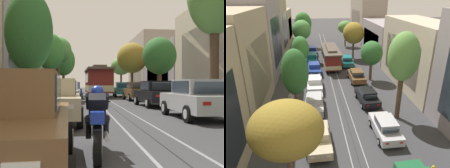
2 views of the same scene
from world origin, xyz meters
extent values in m
plane|color=#38383A|center=(0.00, 22.63, 0.00)|extent=(160.00, 160.00, 0.00)
cube|color=gray|center=(-0.53, 26.29, 0.01)|extent=(0.08, 64.58, 0.01)
cube|color=gray|center=(0.53, 26.29, 0.01)|extent=(0.08, 64.58, 0.01)
cube|color=black|center=(0.00, 26.29, 0.00)|extent=(0.03, 64.58, 0.01)
cube|color=#2D3842|center=(-7.85, 26.29, 4.90)|extent=(0.04, 7.92, 6.53)
cube|color=tan|center=(-9.88, 37.61, 5.35)|extent=(4.10, 11.02, 10.71)
cube|color=#2D3842|center=(-7.85, 37.61, 4.82)|extent=(0.04, 7.92, 6.42)
cube|color=tan|center=(-10.20, 48.93, 3.85)|extent=(4.75, 11.02, 7.70)
cube|color=#2D3842|center=(-7.85, 48.93, 3.46)|extent=(0.04, 7.92, 4.62)
cube|color=#2D3842|center=(7.85, 19.22, 3.69)|extent=(0.04, 9.90, 4.92)
cube|color=gray|center=(10.63, 33.36, 3.20)|extent=(5.61, 13.85, 6.41)
cube|color=#2D3842|center=(7.85, 33.36, 2.88)|extent=(0.04, 9.90, 3.84)
cube|color=gray|center=(10.49, 47.51, 4.95)|extent=(5.32, 13.85, 9.90)
cube|color=#2D3842|center=(7.85, 47.51, 4.46)|extent=(0.04, 9.90, 5.94)
cube|color=brown|center=(-2.93, 2.48, 0.65)|extent=(1.98, 4.37, 0.66)
cube|color=brown|center=(-2.94, 2.63, 1.28)|extent=(1.56, 2.13, 0.60)
cube|color=#2D3842|center=(-2.99, 3.81, 1.26)|extent=(1.30, 0.25, 0.45)
cube|color=#2D3842|center=(-2.19, 2.66, 1.28)|extent=(0.11, 1.81, 0.47)
cube|color=#B21414|center=(-2.47, 4.66, 0.75)|extent=(0.28, 0.05, 0.12)
cube|color=#B21414|center=(-3.58, 4.61, 0.75)|extent=(0.28, 0.05, 0.12)
cylinder|color=black|center=(-2.11, 3.85, 0.32)|extent=(0.23, 0.65, 0.64)
cylinder|color=silver|center=(-2.00, 3.85, 0.32)|extent=(0.03, 0.35, 0.35)
cube|color=#C1B28E|center=(-2.78, 8.36, 0.65)|extent=(1.90, 4.34, 0.66)
cube|color=#C1B28E|center=(-2.78, 8.51, 1.28)|extent=(1.52, 2.10, 0.60)
cube|color=#2D3842|center=(-2.76, 7.67, 1.26)|extent=(1.34, 0.25, 0.47)
cube|color=#2D3842|center=(-2.81, 9.69, 1.26)|extent=(1.30, 0.23, 0.45)
cube|color=#2D3842|center=(-2.03, 8.52, 1.28)|extent=(0.07, 1.81, 0.47)
cube|color=#2D3842|center=(-3.53, 8.49, 1.28)|extent=(0.07, 1.81, 0.47)
cube|color=white|center=(-2.17, 6.21, 0.75)|extent=(0.28, 0.05, 0.14)
cube|color=#B21414|center=(-2.27, 10.53, 0.75)|extent=(0.28, 0.05, 0.12)
cube|color=white|center=(-3.29, 6.19, 0.75)|extent=(0.28, 0.05, 0.14)
cube|color=#B21414|center=(-3.38, 10.51, 0.75)|extent=(0.28, 0.05, 0.12)
cylinder|color=black|center=(-1.87, 7.05, 0.32)|extent=(0.21, 0.64, 0.64)
cylinder|color=silver|center=(-1.76, 7.05, 0.32)|extent=(0.03, 0.35, 0.35)
cylinder|color=black|center=(-3.63, 7.01, 0.32)|extent=(0.21, 0.64, 0.64)
cylinder|color=silver|center=(-3.74, 7.00, 0.32)|extent=(0.03, 0.35, 0.35)
cylinder|color=black|center=(-1.93, 9.71, 0.32)|extent=(0.21, 0.64, 0.64)
cylinder|color=silver|center=(-1.82, 9.71, 0.32)|extent=(0.03, 0.35, 0.35)
cylinder|color=black|center=(-3.69, 9.67, 0.32)|extent=(0.21, 0.64, 0.64)
cylinder|color=silver|center=(-3.80, 9.67, 0.32)|extent=(0.03, 0.35, 0.35)
cube|color=#B7B7BC|center=(-2.97, 14.12, 0.65)|extent=(1.95, 4.36, 0.66)
cube|color=#B7B7BC|center=(-2.96, 14.27, 1.28)|extent=(1.55, 2.11, 0.60)
cube|color=#2D3842|center=(-2.99, 13.43, 1.26)|extent=(1.34, 0.27, 0.47)
cube|color=#2D3842|center=(-2.92, 15.45, 1.26)|extent=(1.30, 0.24, 0.45)
cube|color=#2D3842|center=(-2.21, 14.24, 1.28)|extent=(0.09, 1.81, 0.47)
cube|color=#2D3842|center=(-3.71, 14.29, 1.28)|extent=(0.09, 1.81, 0.47)
cube|color=white|center=(-2.48, 11.94, 0.75)|extent=(0.28, 0.05, 0.14)
cube|color=#B21414|center=(-2.33, 16.25, 0.75)|extent=(0.28, 0.05, 0.12)
cube|color=white|center=(-3.60, 11.98, 0.75)|extent=(0.28, 0.05, 0.14)
cube|color=#B21414|center=(-3.45, 16.29, 0.75)|extent=(0.28, 0.05, 0.12)
cylinder|color=black|center=(-2.13, 12.75, 0.32)|extent=(0.22, 0.65, 0.64)
cylinder|color=silver|center=(-2.02, 12.75, 0.32)|extent=(0.03, 0.35, 0.35)
cylinder|color=black|center=(-3.89, 12.81, 0.32)|extent=(0.22, 0.65, 0.64)
cylinder|color=silver|center=(-4.00, 12.82, 0.32)|extent=(0.03, 0.35, 0.35)
cylinder|color=black|center=(-2.04, 15.42, 0.32)|extent=(0.22, 0.65, 0.64)
cylinder|color=silver|center=(-1.93, 15.41, 0.32)|extent=(0.03, 0.35, 0.35)
cylinder|color=black|center=(-3.80, 15.48, 0.32)|extent=(0.22, 0.65, 0.64)
cylinder|color=silver|center=(-3.91, 15.48, 0.32)|extent=(0.03, 0.35, 0.35)
cube|color=silver|center=(-2.80, 19.30, 0.65)|extent=(1.86, 4.33, 0.66)
cube|color=silver|center=(-2.80, 19.45, 1.28)|extent=(1.51, 2.08, 0.60)
cube|color=#2D3842|center=(-2.81, 18.62, 1.26)|extent=(1.34, 0.24, 0.47)
cube|color=#2D3842|center=(-2.78, 20.64, 1.26)|extent=(1.30, 0.22, 0.45)
cube|color=#2D3842|center=(-2.05, 19.44, 1.28)|extent=(0.06, 1.81, 0.47)
cube|color=#2D3842|center=(-3.54, 19.46, 1.28)|extent=(0.06, 1.81, 0.47)
cube|color=white|center=(-2.27, 17.14, 0.75)|extent=(0.28, 0.04, 0.14)
cube|color=#B21414|center=(-2.21, 21.45, 0.75)|extent=(0.28, 0.04, 0.12)
cube|color=white|center=(-3.39, 17.15, 0.75)|extent=(0.28, 0.04, 0.14)
cube|color=#B21414|center=(-3.32, 21.47, 0.75)|extent=(0.28, 0.04, 0.12)
cylinder|color=black|center=(-1.94, 17.96, 0.32)|extent=(0.21, 0.64, 0.64)
cylinder|color=silver|center=(-1.83, 17.96, 0.32)|extent=(0.03, 0.35, 0.35)
cylinder|color=black|center=(-3.70, 17.98, 0.32)|extent=(0.21, 0.64, 0.64)
cylinder|color=silver|center=(-3.81, 17.98, 0.32)|extent=(0.03, 0.35, 0.35)
cylinder|color=black|center=(-1.90, 20.62, 0.32)|extent=(0.21, 0.64, 0.64)
cylinder|color=silver|center=(-1.79, 20.62, 0.32)|extent=(0.03, 0.35, 0.35)
cylinder|color=black|center=(-3.66, 20.65, 0.32)|extent=(0.21, 0.64, 0.64)
cylinder|color=silver|center=(-3.77, 20.65, 0.32)|extent=(0.03, 0.35, 0.35)
cube|color=#233D93|center=(-2.72, 25.26, 0.65)|extent=(1.96, 4.37, 0.66)
cube|color=#233D93|center=(-2.72, 25.41, 1.28)|extent=(1.55, 2.12, 0.60)
cube|color=#2D3842|center=(-2.69, 24.58, 1.26)|extent=(1.34, 0.27, 0.47)
cube|color=#2D3842|center=(-2.77, 26.60, 1.26)|extent=(1.30, 0.25, 0.45)
cube|color=#2D3842|center=(-1.98, 25.44, 1.28)|extent=(0.10, 1.81, 0.47)
cube|color=#2D3842|center=(-3.47, 25.38, 1.28)|extent=(0.10, 1.81, 0.47)
cube|color=white|center=(-2.08, 23.13, 0.75)|extent=(0.28, 0.05, 0.14)
cube|color=#B21414|center=(-2.24, 27.44, 0.75)|extent=(0.28, 0.05, 0.12)
cube|color=white|center=(-3.19, 23.08, 0.75)|extent=(0.28, 0.05, 0.14)
cube|color=#B21414|center=(-3.36, 27.40, 0.75)|extent=(0.28, 0.05, 0.12)
cylinder|color=black|center=(-1.79, 23.97, 0.32)|extent=(0.22, 0.65, 0.64)
cylinder|color=silver|center=(-1.68, 23.97, 0.32)|extent=(0.03, 0.35, 0.35)
cylinder|color=black|center=(-3.54, 23.90, 0.32)|extent=(0.22, 0.65, 0.64)
cylinder|color=silver|center=(-3.65, 23.89, 0.32)|extent=(0.03, 0.35, 0.35)
cylinder|color=black|center=(-1.89, 26.63, 0.32)|extent=(0.22, 0.65, 0.64)
cylinder|color=silver|center=(-1.78, 26.63, 0.32)|extent=(0.03, 0.35, 0.35)
cylinder|color=black|center=(-3.65, 26.56, 0.32)|extent=(0.22, 0.65, 0.64)
cylinder|color=silver|center=(-3.76, 26.56, 0.32)|extent=(0.03, 0.35, 0.35)
cube|color=#196B70|center=(-3.00, 30.73, 0.65)|extent=(1.89, 4.34, 0.66)
cube|color=#196B70|center=(-2.99, 30.88, 1.28)|extent=(1.52, 2.10, 0.60)
cube|color=#2D3842|center=(-3.01, 30.04, 1.26)|extent=(1.34, 0.25, 0.47)
cube|color=#2D3842|center=(-2.97, 32.06, 1.26)|extent=(1.30, 0.23, 0.45)
cube|color=#2D3842|center=(-2.25, 30.86, 1.28)|extent=(0.07, 1.81, 0.47)
cube|color=#2D3842|center=(-3.74, 30.89, 1.28)|extent=(0.07, 1.81, 0.47)
cube|color=white|center=(-2.49, 28.55, 0.75)|extent=(0.28, 0.05, 0.14)
cube|color=#B21414|center=(-2.39, 32.87, 0.75)|extent=(0.28, 0.05, 0.12)
cube|color=white|center=(-3.60, 28.58, 0.75)|extent=(0.28, 0.05, 0.14)
cube|color=#B21414|center=(-3.51, 32.90, 0.75)|extent=(0.28, 0.05, 0.12)
cylinder|color=black|center=(-2.15, 29.37, 0.32)|extent=(0.21, 0.64, 0.64)
cylinder|color=silver|center=(-2.04, 29.37, 0.32)|extent=(0.03, 0.35, 0.35)
cylinder|color=black|center=(-3.91, 29.41, 0.32)|extent=(0.21, 0.64, 0.64)
cylinder|color=silver|center=(-4.02, 29.41, 0.32)|extent=(0.03, 0.35, 0.35)
cylinder|color=black|center=(-2.09, 32.04, 0.32)|extent=(0.21, 0.64, 0.64)
cylinder|color=silver|center=(-1.98, 32.04, 0.32)|extent=(0.03, 0.35, 0.35)
cylinder|color=black|center=(-3.85, 32.08, 0.32)|extent=(0.21, 0.64, 0.64)
cylinder|color=silver|center=(-3.96, 32.08, 0.32)|extent=(0.03, 0.35, 0.35)
cube|color=#19234C|center=(-2.94, 36.00, 0.65)|extent=(1.81, 4.30, 0.66)
cube|color=#19234C|center=(-2.94, 36.15, 1.28)|extent=(1.48, 2.07, 0.60)
cube|color=#2D3842|center=(-2.94, 35.31, 1.26)|extent=(1.33, 0.22, 0.47)
cube|color=#2D3842|center=(-2.95, 37.33, 1.26)|extent=(1.30, 0.20, 0.45)
cube|color=#2D3842|center=(-2.20, 36.15, 1.28)|extent=(0.03, 1.81, 0.47)
cube|color=#2D3842|center=(-3.69, 36.14, 1.28)|extent=(0.03, 1.81, 0.47)
cube|color=white|center=(-2.38, 33.84, 0.75)|extent=(0.28, 0.04, 0.14)
cube|color=#B21414|center=(-2.39, 38.16, 0.75)|extent=(0.28, 0.04, 0.12)
cube|color=white|center=(-3.50, 33.83, 0.75)|extent=(0.28, 0.04, 0.14)
cube|color=#B21414|center=(-3.51, 38.15, 0.75)|extent=(0.28, 0.04, 0.12)
cylinder|color=black|center=(-2.06, 34.67, 0.32)|extent=(0.20, 0.64, 0.64)
cylinder|color=silver|center=(-1.95, 34.67, 0.32)|extent=(0.02, 0.35, 0.35)
cylinder|color=black|center=(-3.82, 34.66, 0.32)|extent=(0.20, 0.64, 0.64)
cylinder|color=silver|center=(-3.93, 34.66, 0.32)|extent=(0.02, 0.35, 0.35)
cylinder|color=black|center=(-2.07, 37.33, 0.32)|extent=(0.20, 0.64, 0.64)
cylinder|color=silver|center=(-1.96, 37.33, 0.32)|extent=(0.02, 0.35, 0.35)
cylinder|color=black|center=(-3.83, 37.33, 0.32)|extent=(0.20, 0.64, 0.64)
cylinder|color=silver|center=(-3.94, 37.33, 0.32)|extent=(0.02, 0.35, 0.35)
cube|color=#B7B7BC|center=(2.84, 9.16, 0.65)|extent=(1.82, 4.31, 0.66)
cube|color=#B7B7BC|center=(2.84, 9.01, 1.28)|extent=(1.48, 2.07, 0.60)
cube|color=#2D3842|center=(2.83, 9.85, 1.26)|extent=(1.33, 0.23, 0.47)
cube|color=#2D3842|center=(2.84, 7.83, 1.26)|extent=(1.30, 0.20, 0.45)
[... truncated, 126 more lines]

